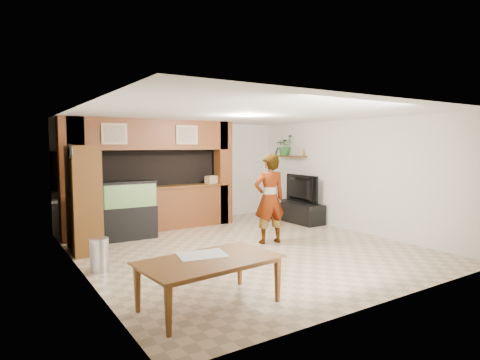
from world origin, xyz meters
TOP-DOWN VIEW (x-y plane):
  - floor at (0.00, 0.00)m, footprint 6.50×6.50m
  - ceiling at (0.00, 0.00)m, footprint 6.50×6.50m
  - wall_back at (0.00, 3.25)m, footprint 6.00×0.00m
  - wall_left at (-3.00, 0.00)m, footprint 0.00×6.50m
  - wall_right at (3.00, 0.00)m, footprint 0.00×6.50m
  - partition at (-0.95, 2.64)m, footprint 4.20×0.99m
  - wall_clock at (-2.97, 1.00)m, footprint 0.05×0.25m
  - wall_shelf at (2.85, 1.95)m, footprint 0.25×0.90m
  - pantry_cabinet at (-2.70, 1.33)m, footprint 0.50×0.82m
  - trash_can at (-2.75, 0.01)m, footprint 0.30×0.30m
  - aquarium at (-1.67, 1.95)m, footprint 1.13×0.42m
  - tv_stand at (2.65, 1.50)m, footprint 0.56×1.53m
  - television at (2.65, 1.50)m, footprint 0.24×1.26m
  - photo_frame at (2.85, 1.61)m, footprint 0.04×0.14m
  - potted_plant at (2.82, 2.27)m, footprint 0.63×0.58m
  - person at (0.65, 0.07)m, footprint 0.74×0.56m
  - microphone at (0.70, -0.09)m, footprint 0.04×0.10m
  - dining_table at (-1.94, -2.20)m, footprint 1.81×1.11m
  - newspaper_a at (-1.94, -1.96)m, footprint 0.68×0.55m
  - counter_box at (0.60, 2.45)m, footprint 0.34×0.28m

SIDE VIEW (x-z plane):
  - floor at x=0.00m, z-range 0.00..0.00m
  - tv_stand at x=2.65m, z-range 0.00..0.51m
  - trash_can at x=-2.75m, z-range 0.00..0.54m
  - dining_table at x=-1.94m, z-range 0.00..0.61m
  - aquarium at x=-1.67m, z-range -0.01..1.24m
  - newspaper_a at x=-1.94m, z-range 0.61..0.62m
  - television at x=2.65m, z-range 0.51..1.23m
  - person at x=0.65m, z-range 0.00..1.84m
  - pantry_cabinet at x=-2.70m, z-range 0.00..2.01m
  - counter_box at x=0.60m, z-range 1.04..1.23m
  - wall_back at x=0.00m, z-range -1.70..4.30m
  - wall_left at x=-3.00m, z-range -1.95..4.55m
  - wall_right at x=3.00m, z-range -1.95..4.55m
  - partition at x=-0.95m, z-range 0.01..2.61m
  - wall_shelf at x=2.85m, z-range 1.68..1.72m
  - photo_frame at x=2.85m, z-range 1.72..1.90m
  - microphone at x=0.70m, z-range 1.80..1.97m
  - wall_clock at x=-2.97m, z-range 1.77..2.02m
  - potted_plant at x=2.82m, z-range 1.72..2.28m
  - ceiling at x=0.00m, z-range 2.60..2.60m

